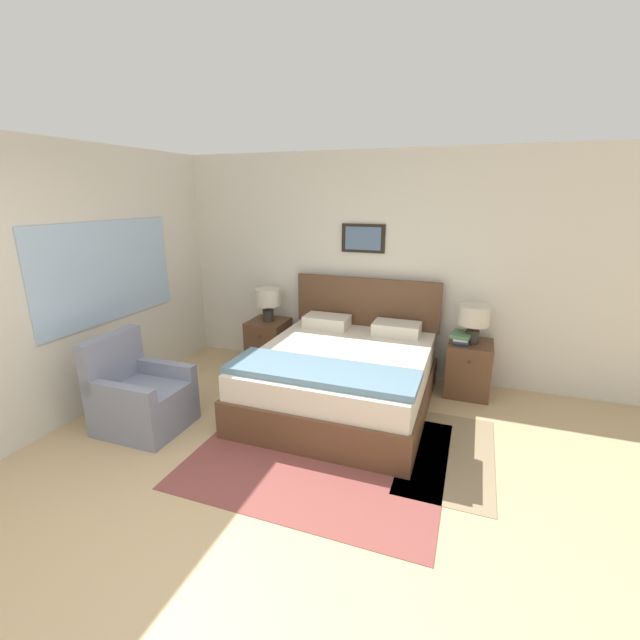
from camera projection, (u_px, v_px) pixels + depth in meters
ground_plane at (200, 570)px, 2.51m from camera, size 16.00×16.00×0.00m
wall_back at (356, 265)px, 5.13m from camera, size 6.81×0.09×2.60m
wall_left at (101, 278)px, 4.36m from camera, size 0.08×5.69×2.60m
area_rug_main at (320, 453)px, 3.63m from camera, size 2.05×1.72×0.01m
area_rug_bedside at (448, 453)px, 3.64m from camera, size 0.74×1.37×0.01m
bed at (342, 376)px, 4.40m from camera, size 1.73×1.98×1.18m
armchair at (140, 398)px, 3.99m from camera, size 0.75×0.67×0.89m
nightstand_near_window at (269, 343)px, 5.47m from camera, size 0.46×0.50×0.59m
nightstand_by_door at (468, 368)px, 4.67m from camera, size 0.46×0.50×0.59m
table_lamp_near_window at (268, 299)px, 5.30m from camera, size 0.31×0.31×0.41m
table_lamp_by_door at (474, 318)px, 4.50m from camera, size 0.31×0.31×0.41m
book_thick_bottom at (461, 342)px, 4.57m from camera, size 0.17×0.25×0.03m
book_hardcover_middle at (461, 340)px, 4.57m from camera, size 0.16×0.22×0.03m
book_novel_upper at (461, 337)px, 4.56m from camera, size 0.15×0.26×0.03m
book_slim_near_top at (462, 334)px, 4.55m from camera, size 0.24×0.31×0.04m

